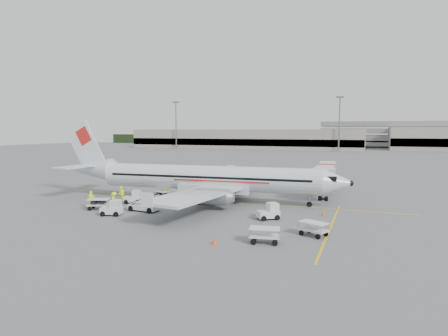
% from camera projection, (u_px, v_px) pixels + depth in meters
% --- Properties ---
extents(ground, '(360.00, 360.00, 0.00)m').
position_uv_depth(ground, '(218.00, 201.00, 45.41)').
color(ground, '#56595B').
extents(stripe_lead, '(44.00, 0.20, 0.01)m').
position_uv_depth(stripe_lead, '(218.00, 201.00, 45.41)').
color(stripe_lead, yellow).
rests_on(stripe_lead, ground).
extents(stripe_cross, '(0.20, 20.00, 0.01)m').
position_uv_depth(stripe_cross, '(331.00, 227.00, 32.93)').
color(stripe_cross, yellow).
rests_on(stripe_cross, ground).
extents(terminal_west, '(110.00, 22.00, 9.00)m').
position_uv_depth(terminal_west, '(243.00, 139.00, 179.93)').
color(terminal_west, gray).
rests_on(terminal_west, ground).
extents(parking_garage, '(62.00, 24.00, 14.00)m').
position_uv_depth(parking_garage, '(388.00, 134.00, 183.95)').
color(parking_garage, slate).
rests_on(parking_garage, ground).
extents(treeline, '(300.00, 3.00, 6.00)m').
position_uv_depth(treeline, '(337.00, 141.00, 207.30)').
color(treeline, black).
rests_on(treeline, ground).
extents(mast_west, '(3.20, 1.20, 22.00)m').
position_uv_depth(mast_west, '(176.00, 125.00, 179.02)').
color(mast_west, slate).
rests_on(mast_west, ground).
extents(mast_center, '(3.20, 1.20, 22.00)m').
position_uv_depth(mast_center, '(339.00, 124.00, 151.87)').
color(mast_center, slate).
rests_on(mast_center, ground).
extents(aircraft, '(37.23, 30.30, 9.67)m').
position_uv_depth(aircraft, '(208.00, 161.00, 44.48)').
color(aircraft, silver).
rests_on(aircraft, ground).
extents(jet_bridge, '(3.69, 15.38, 4.00)m').
position_uv_depth(jet_bridge, '(326.00, 179.00, 50.35)').
color(jet_bridge, silver).
rests_on(jet_bridge, ground).
extents(belt_loader, '(4.53, 1.97, 2.39)m').
position_uv_depth(belt_loader, '(144.00, 200.00, 39.38)').
color(belt_loader, silver).
rests_on(belt_loader, ground).
extents(tug_fore, '(2.33, 2.18, 1.58)m').
position_uv_depth(tug_fore, '(268.00, 211.00, 35.75)').
color(tug_fore, silver).
rests_on(tug_fore, ground).
extents(tug_mid, '(2.25, 1.66, 1.55)m').
position_uv_depth(tug_mid, '(111.00, 208.00, 37.47)').
color(tug_mid, silver).
rests_on(tug_mid, ground).
extents(tug_aft, '(2.26, 1.80, 1.53)m').
position_uv_depth(tug_aft, '(133.00, 197.00, 43.76)').
color(tug_aft, silver).
rests_on(tug_aft, ground).
extents(cart_loaded_a, '(2.40, 1.93, 1.09)m').
position_uv_depth(cart_loaded_a, '(162.00, 195.00, 45.89)').
color(cart_loaded_a, silver).
rests_on(cart_loaded_a, ground).
extents(cart_loaded_b, '(2.58, 2.06, 1.17)m').
position_uv_depth(cart_loaded_b, '(99.00, 204.00, 40.24)').
color(cart_loaded_b, silver).
rests_on(cart_loaded_b, ground).
extents(cart_empty_a, '(2.51, 1.77, 1.19)m').
position_uv_depth(cart_empty_a, '(265.00, 235.00, 28.23)').
color(cart_empty_a, silver).
rests_on(cart_empty_a, ground).
extents(cart_empty_b, '(2.56, 2.12, 1.15)m').
position_uv_depth(cart_empty_b, '(314.00, 229.00, 30.12)').
color(cart_empty_b, silver).
rests_on(cart_empty_b, ground).
extents(cone_nose, '(0.36, 0.36, 0.59)m').
position_uv_depth(cone_nose, '(323.00, 213.00, 37.19)').
color(cone_nose, '#FC500D').
rests_on(cone_nose, ground).
extents(cone_port, '(0.42, 0.42, 0.68)m').
position_uv_depth(cone_port, '(283.00, 179.00, 62.79)').
color(cone_port, '#FC500D').
rests_on(cone_port, ground).
extents(cone_stbd, '(0.41, 0.41, 0.66)m').
position_uv_depth(cone_stbd, '(215.00, 240.00, 27.90)').
color(cone_stbd, '#FC500D').
rests_on(cone_stbd, ground).
extents(crew_a, '(0.77, 0.59, 1.90)m').
position_uv_depth(crew_a, '(166.00, 192.00, 46.20)').
color(crew_a, '#E4FF19').
rests_on(crew_a, ground).
extents(crew_b, '(1.13, 1.09, 1.83)m').
position_uv_depth(crew_b, '(121.00, 194.00, 44.69)').
color(crew_b, '#E4FF19').
rests_on(crew_b, ground).
extents(crew_c, '(1.08, 1.33, 1.79)m').
position_uv_depth(crew_c, '(114.00, 200.00, 40.90)').
color(crew_c, '#E4FF19').
rests_on(crew_c, ground).
extents(crew_d, '(1.16, 0.57, 1.90)m').
position_uv_depth(crew_d, '(91.00, 200.00, 40.96)').
color(crew_d, '#E4FF19').
rests_on(crew_d, ground).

